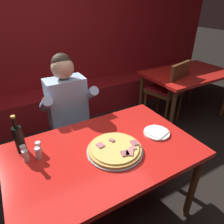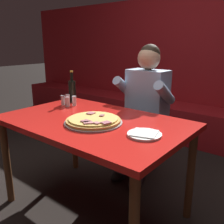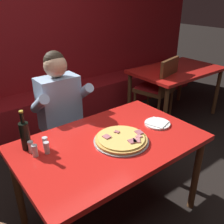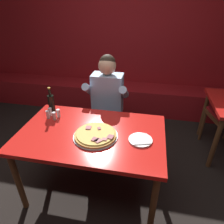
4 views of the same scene
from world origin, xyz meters
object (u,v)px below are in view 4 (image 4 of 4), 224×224
shaker_black_pepper (58,113)px  shaker_red_pepper_flakes (54,116)px  plate_white_paper (140,140)px  main_dining_table (92,139)px  beer_bottle (51,103)px  shaker_oregano (48,115)px  pizza (96,135)px  diner_seated_blue_shirt (106,102)px  shaker_parmesan (50,112)px

shaker_black_pepper → shaker_red_pepper_flakes: same height
plate_white_paper → shaker_red_pepper_flakes: shaker_red_pepper_flakes is taller
shaker_black_pepper → main_dining_table: bearing=-26.0°
beer_bottle → shaker_oregano: size_ratio=3.40×
shaker_red_pepper_flakes → pizza: bearing=-22.0°
main_dining_table → beer_bottle: (-0.52, 0.28, 0.19)m
shaker_oregano → diner_seated_blue_shirt: diner_seated_blue_shirt is taller
shaker_red_pepper_flakes → beer_bottle: bearing=122.1°
beer_bottle → diner_seated_blue_shirt: 0.67m
shaker_black_pepper → shaker_red_pepper_flakes: bearing=-105.7°
shaker_red_pepper_flakes → diner_seated_blue_shirt: diner_seated_blue_shirt is taller
shaker_red_pepper_flakes → main_dining_table: bearing=-17.9°
plate_white_paper → shaker_red_pepper_flakes: size_ratio=2.44×
shaker_oregano → plate_white_paper: bearing=-11.3°
shaker_parmesan → beer_bottle: bearing=95.8°
plate_white_paper → shaker_red_pepper_flakes: bearing=168.7°
beer_bottle → pizza: bearing=-30.2°
shaker_parmesan → shaker_oregano: same height
beer_bottle → shaker_parmesan: bearing=-84.2°
pizza → shaker_parmesan: bearing=154.6°
beer_bottle → shaker_oregano: 0.14m
beer_bottle → shaker_black_pepper: bearing=-36.1°
shaker_black_pepper → shaker_oregano: 0.11m
main_dining_table → pizza: size_ratio=3.35×
diner_seated_blue_shirt → shaker_red_pepper_flakes: bearing=-126.9°
plate_white_paper → beer_bottle: beer_bottle is taller
shaker_parmesan → diner_seated_blue_shirt: size_ratio=0.07×
beer_bottle → shaker_parmesan: beer_bottle is taller
shaker_parmesan → main_dining_table: bearing=-22.6°
main_dining_table → shaker_red_pepper_flakes: 0.47m
pizza → shaker_black_pepper: (-0.47, 0.26, 0.02)m
plate_white_paper → shaker_black_pepper: (-0.88, 0.24, 0.03)m
main_dining_table → shaker_parmesan: (-0.51, 0.21, 0.12)m
shaker_oregano → shaker_red_pepper_flakes: 0.08m
shaker_black_pepper → diner_seated_blue_shirt: 0.64m
plate_white_paper → shaker_parmesan: size_ratio=2.44×
plate_white_paper → beer_bottle: bearing=162.0°
shaker_parmesan → shaker_black_pepper: (0.10, -0.01, 0.00)m
shaker_red_pepper_flakes → diner_seated_blue_shirt: size_ratio=0.07×
shaker_oregano → shaker_red_pepper_flakes: bearing=-11.1°
shaker_oregano → diner_seated_blue_shirt: size_ratio=0.07×
shaker_oregano → shaker_red_pepper_flakes: (0.08, -0.02, 0.00)m
plate_white_paper → shaker_oregano: (-0.97, 0.19, 0.03)m
pizza → shaker_black_pepper: size_ratio=4.72×
shaker_red_pepper_flakes → shaker_oregano: bearing=168.9°
shaker_black_pepper → diner_seated_blue_shirt: size_ratio=0.07×
plate_white_paper → shaker_parmesan: (-0.97, 0.25, 0.03)m
shaker_black_pepper → shaker_oregano: size_ratio=1.00×
pizza → shaker_parmesan: shaker_parmesan is taller
beer_bottle → diner_seated_blue_shirt: (0.51, 0.42, -0.15)m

